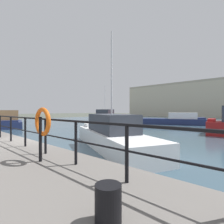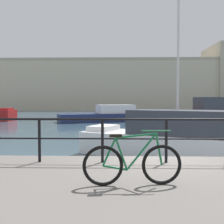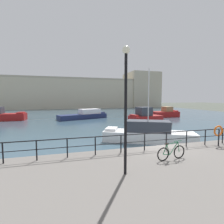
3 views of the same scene
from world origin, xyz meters
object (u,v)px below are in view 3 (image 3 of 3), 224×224
moored_cabin_cruiser (85,115)px  life_ring_stand (218,132)px  moored_white_yacht (145,117)px  quay_lamp_post (126,96)px  harbor_building (95,93)px  moored_red_daysailer (148,133)px  parked_bicycle (171,153)px  moored_blue_motorboat (166,113)px

moored_cabin_cruiser → life_ring_stand: size_ratio=7.31×
moored_white_yacht → quay_lamp_post: (-10.35, -18.63, 3.31)m
moored_white_yacht → life_ring_stand: bearing=70.8°
harbor_building → life_ring_stand: harbor_building is taller
moored_white_yacht → moored_red_daysailer: (-5.26, -10.95, -0.17)m
harbor_building → parked_bicycle: bearing=-96.3°
harbor_building → parked_bicycle: (-7.14, -64.95, -4.92)m
moored_blue_motorboat → life_ring_stand: life_ring_stand is taller
life_ring_stand → moored_white_yacht: bearing=80.3°
parked_bicycle → life_ring_stand: 4.90m
moored_cabin_cruiser → life_ring_stand: (6.29, -25.03, 1.17)m
moored_blue_motorboat → quay_lamp_post: size_ratio=1.04×
quay_lamp_post → moored_blue_motorboat: bearing=53.6°
harbor_building → moored_cabin_cruiser: bearing=-102.8°
moored_blue_motorboat → parked_bicycle: moored_blue_motorboat is taller
moored_red_daysailer → life_ring_stand: bearing=140.7°
life_ring_stand → moored_blue_motorboat: bearing=63.9°
harbor_building → parked_bicycle: 65.53m
parked_bicycle → quay_lamp_post: bearing=-168.6°
moored_cabin_cruiser → life_ring_stand: 25.84m
moored_white_yacht → quay_lamp_post: quay_lamp_post is taller
moored_white_yacht → parked_bicycle: bearing=57.7°
moored_red_daysailer → life_ring_stand: size_ratio=6.19×
moored_red_daysailer → quay_lamp_post: 9.85m
moored_cabin_cruiser → parked_bicycle: bearing=-107.0°
moored_red_daysailer → moored_white_yacht: bearing=-89.6°
moored_cabin_cruiser → quay_lamp_post: quay_lamp_post is taller
moored_cabin_cruiser → quay_lamp_post: (-1.27, -27.31, 3.54)m
harbor_building → moored_blue_motorboat: bearing=-77.3°
parked_bicycle → life_ring_stand: size_ratio=1.27×
moored_cabin_cruiser → life_ring_stand: life_ring_stand is taller
moored_blue_motorboat → moored_cabin_cruiser: size_ratio=0.54×
moored_red_daysailer → parked_bicycle: bearing=98.2°
moored_blue_motorboat → parked_bicycle: 29.70m
quay_lamp_post → moored_cabin_cruiser: bearing=87.3°
moored_blue_motorboat → quay_lamp_post: (-19.06, -25.80, 3.49)m
harbor_building → moored_red_daysailer: 58.62m
harbor_building → parked_bicycle: size_ratio=39.31×
parked_bicycle → moored_red_daysailer: bearing=66.5°
moored_blue_motorboat → harbor_building: bearing=103.1°
moored_blue_motorboat → moored_red_daysailer: (-13.97, -18.12, 0.00)m
harbor_building → moored_cabin_cruiser: harbor_building is taller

